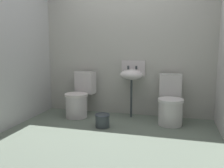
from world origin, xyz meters
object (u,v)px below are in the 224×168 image
at_px(toilet_right, 170,104).
at_px(bucket, 102,120).
at_px(toilet_left, 79,98).
at_px(sink, 132,74).

xyz_separation_m(toilet_right, bucket, (-1.00, -0.48, -0.22)).
relative_size(toilet_left, toilet_right, 1.00).
bearing_deg(bucket, toilet_left, 140.73).
xyz_separation_m(toilet_left, sink, (0.91, 0.19, 0.43)).
height_order(sink, bucket, sink).
bearing_deg(toilet_left, bucket, 151.56).
bearing_deg(sink, toilet_left, -168.37).
distance_m(toilet_left, toilet_right, 1.58).
distance_m(sink, bucket, 0.98).
relative_size(toilet_right, bucket, 3.39).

